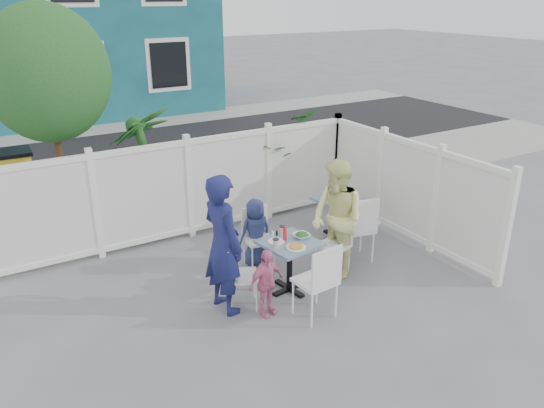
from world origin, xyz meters
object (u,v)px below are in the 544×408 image
woman (337,219)px  utility_cabinet (12,195)px  chair_left (236,271)px  spare_table (337,207)px  chair_back (257,233)px  man (223,244)px  chair_near (320,277)px  toddler (266,283)px  chair_right (336,239)px  main_table (290,253)px  boy (256,232)px

woman → utility_cabinet: bearing=-139.0°
utility_cabinet → chair_left: (2.06, -3.83, -0.16)m
spare_table → chair_back: (-1.54, -0.14, -0.02)m
chair_back → woman: size_ratio=0.52×
man → woman: size_ratio=1.07×
chair_near → woman: woman is taller
utility_cabinet → toddler: 4.76m
utility_cabinet → chair_back: (2.83, -3.00, -0.16)m
chair_left → chair_right: 1.60m
chair_near → chair_right: bearing=38.5°
chair_back → toddler: toddler is taller
spare_table → chair_left: size_ratio=0.85×
main_table → spare_table: 1.83m
utility_cabinet → chair_back: size_ratio=1.53×
man → woman: 1.72m
man → boy: 1.28m
main_table → chair_back: chair_back is taller
chair_left → chair_near: 1.04m
utility_cabinet → main_table: (2.83, -3.85, -0.11)m
chair_right → toddler: 1.45m
chair_left → boy: size_ratio=0.86×
chair_back → chair_near: 1.59m
main_table → chair_near: (-0.06, -0.74, 0.02)m
woman → man: bearing=-92.5°
chair_near → boy: (0.04, 1.61, -0.07)m
utility_cabinet → boy: size_ratio=1.32×
chair_left → toddler: (0.22, -0.35, -0.06)m
boy → spare_table: bearing=-175.2°
boy → man: bearing=42.5°
utility_cabinet → toddler: size_ratio=1.51×
man → spare_table: bearing=-77.1°
chair_right → boy: bearing=30.8°
chair_left → man: bearing=-77.8°
chair_left → boy: bearing=163.0°
utility_cabinet → main_table: utility_cabinet is taller
chair_right → toddler: size_ratio=1.00×
chair_right → chair_back: 1.12m
chair_left → chair_near: chair_near is taller
chair_back → main_table: bearing=98.1°
chair_right → utility_cabinet: bearing=27.7°
utility_cabinet → woman: size_ratio=0.80×
utility_cabinet → spare_table: 5.22m
woman → chair_back: bearing=-137.3°
chair_left → utility_cabinet: bearing=-127.2°
utility_cabinet → man: size_ratio=0.75×
chair_right → man: (-1.75, -0.04, 0.38)m
chair_right → chair_near: size_ratio=0.89×
chair_back → boy: 0.03m
spare_table → woman: 1.23m
spare_table → main_table: bearing=-147.2°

